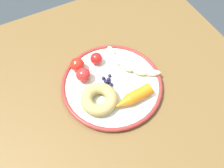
{
  "coord_description": "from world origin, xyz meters",
  "views": [
    {
      "loc": [
        -0.17,
        -0.37,
        1.36
      ],
      "look_at": [
        0.01,
        -0.03,
        0.74
      ],
      "focal_mm": 39.37,
      "sensor_mm": 36.0,
      "label": 1
    }
  ],
  "objects": [
    {
      "name": "ground_plane",
      "position": [
        0.0,
        0.0,
        0.0
      ],
      "size": [
        6.0,
        6.0,
        0.0
      ],
      "primitive_type": "plane",
      "color": "#31393E"
    },
    {
      "name": "blueberry_pile",
      "position": [
        0.01,
        -0.02,
        0.75
      ],
      "size": [
        0.03,
        0.05,
        0.02
      ],
      "color": "#191638",
      "rests_on": "plate"
    },
    {
      "name": "dining_table",
      "position": [
        0.0,
        0.0,
        0.62
      ],
      "size": [
        0.91,
        0.77,
        0.73
      ],
      "color": "brown",
      "rests_on": "ground_plane"
    },
    {
      "name": "plate",
      "position": [
        0.01,
        -0.03,
        0.74
      ],
      "size": [
        0.3,
        0.3,
        0.02
      ],
      "color": "silver",
      "rests_on": "dining_table"
    },
    {
      "name": "donut",
      "position": [
        -0.05,
        -0.06,
        0.76
      ],
      "size": [
        0.13,
        0.13,
        0.03
      ],
      "primitive_type": "torus",
      "rotation": [
        0.0,
        0.0,
        1.92
      ],
      "color": "tan",
      "rests_on": "plate"
    },
    {
      "name": "banana",
      "position": [
        0.09,
        0.0,
        0.76
      ],
      "size": [
        0.11,
        0.18,
        0.03
      ],
      "color": "#F8EABE",
      "rests_on": "plate"
    },
    {
      "name": "carrot_orange",
      "position": [
        0.04,
        -0.1,
        0.76
      ],
      "size": [
        0.12,
        0.04,
        0.03
      ],
      "color": "orange",
      "rests_on": "plate"
    },
    {
      "name": "tomato_near",
      "position": [
        -0.05,
        0.07,
        0.76
      ],
      "size": [
        0.04,
        0.04,
        0.04
      ],
      "primitive_type": "sphere",
      "color": "red",
      "rests_on": "plate"
    },
    {
      "name": "tomato_mid",
      "position": [
        -0.05,
        0.03,
        0.76
      ],
      "size": [
        0.04,
        0.04,
        0.04
      ],
      "primitive_type": "sphere",
      "color": "red",
      "rests_on": "plate"
    },
    {
      "name": "tomato_far",
      "position": [
        0.01,
        0.07,
        0.76
      ],
      "size": [
        0.04,
        0.04,
        0.04
      ],
      "primitive_type": "sphere",
      "color": "red",
      "rests_on": "plate"
    }
  ]
}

